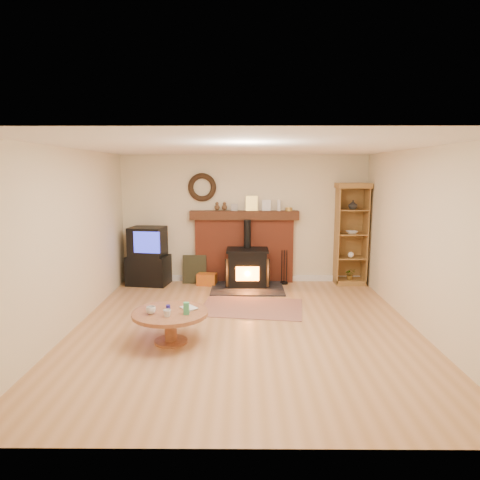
{
  "coord_description": "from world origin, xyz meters",
  "views": [
    {
      "loc": [
        -0.03,
        -5.96,
        2.27
      ],
      "look_at": [
        -0.08,
        1.0,
        1.15
      ],
      "focal_mm": 32.0,
      "sensor_mm": 36.0,
      "label": 1
    }
  ],
  "objects_px": {
    "wood_stove": "(247,269)",
    "tv_unit": "(148,257)",
    "coffee_table": "(170,317)",
    "curio_cabinet": "(351,234)"
  },
  "relations": [
    {
      "from": "wood_stove",
      "to": "tv_unit",
      "type": "bearing_deg",
      "value": 174.49
    },
    {
      "from": "coffee_table",
      "to": "curio_cabinet",
      "type": "bearing_deg",
      "value": 44.43
    },
    {
      "from": "tv_unit",
      "to": "curio_cabinet",
      "type": "bearing_deg",
      "value": 1.23
    },
    {
      "from": "tv_unit",
      "to": "curio_cabinet",
      "type": "relative_size",
      "value": 0.57
    },
    {
      "from": "wood_stove",
      "to": "coffee_table",
      "type": "distance_m",
      "value": 2.99
    },
    {
      "from": "tv_unit",
      "to": "wood_stove",
      "type": "bearing_deg",
      "value": -5.51
    },
    {
      "from": "coffee_table",
      "to": "wood_stove",
      "type": "bearing_deg",
      "value": 69.31
    },
    {
      "from": "tv_unit",
      "to": "coffee_table",
      "type": "bearing_deg",
      "value": -72.51
    },
    {
      "from": "wood_stove",
      "to": "tv_unit",
      "type": "xyz_separation_m",
      "value": [
        -2.0,
        0.19,
        0.19
      ]
    },
    {
      "from": "tv_unit",
      "to": "coffee_table",
      "type": "distance_m",
      "value": 3.14
    }
  ]
}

